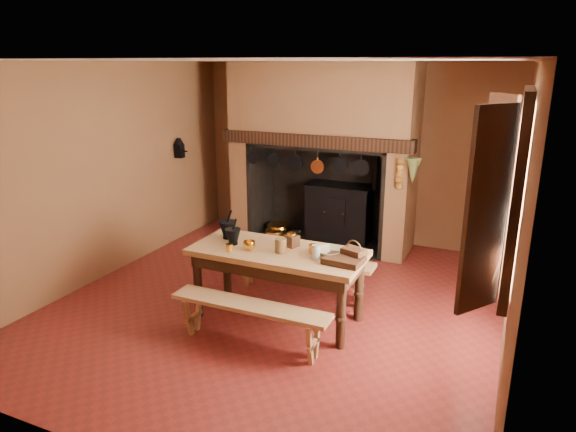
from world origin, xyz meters
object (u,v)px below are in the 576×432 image
(coffee_grinder, at_px, (292,240))
(wicker_basket, at_px, (354,254))
(bench_front, at_px, (250,315))
(mixing_bowl, at_px, (329,252))
(iron_range, at_px, (340,212))
(work_table, at_px, (278,261))

(coffee_grinder, xyz_separation_m, wicker_basket, (0.74, -0.11, -0.00))
(bench_front, relative_size, mixing_bowl, 5.70)
(iron_range, bearing_deg, wicker_basket, -69.10)
(bench_front, xyz_separation_m, mixing_bowl, (0.57, 0.73, 0.50))
(coffee_grinder, bearing_deg, bench_front, -76.90)
(bench_front, relative_size, wicker_basket, 6.34)
(bench_front, xyz_separation_m, coffee_grinder, (0.10, 0.82, 0.54))
(bench_front, bearing_deg, wicker_basket, 39.82)
(mixing_bowl, bearing_deg, work_table, -173.20)
(work_table, bearing_deg, coffee_grinder, 57.08)
(bench_front, height_order, coffee_grinder, coffee_grinder)
(work_table, distance_m, wicker_basket, 0.87)
(work_table, xyz_separation_m, wicker_basket, (0.84, 0.04, 0.20))
(iron_range, distance_m, work_table, 2.79)
(work_table, bearing_deg, wicker_basket, 2.93)
(mixing_bowl, bearing_deg, iron_range, 105.93)
(iron_range, xyz_separation_m, bench_front, (0.20, -3.43, -0.13))
(work_table, xyz_separation_m, mixing_bowl, (0.57, 0.07, 0.17))
(work_table, relative_size, mixing_bowl, 6.43)
(mixing_bowl, distance_m, wicker_basket, 0.27)
(work_table, relative_size, wicker_basket, 7.15)
(bench_front, distance_m, mixing_bowl, 1.05)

